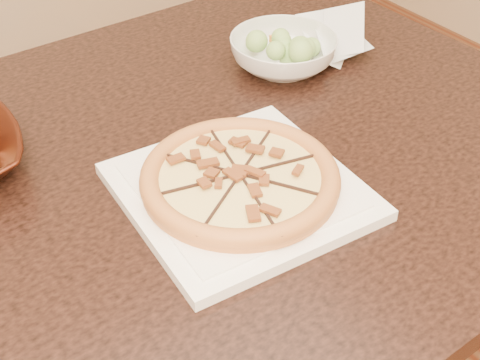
{
  "coord_description": "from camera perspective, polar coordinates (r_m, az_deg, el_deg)",
  "views": [
    {
      "loc": [
        -0.41,
        -0.6,
        1.37
      ],
      "look_at": [
        0.01,
        0.01,
        0.78
      ],
      "focal_mm": 50.0,
      "sensor_mm": 36.0,
      "label": 1
    }
  ],
  "objects": [
    {
      "name": "dining_table",
      "position": [
        1.07,
        -9.08,
        -4.01
      ],
      "size": [
        1.57,
        1.05,
        0.75
      ],
      "color": "#321A13",
      "rests_on": "floor"
    },
    {
      "name": "plate",
      "position": [
        0.97,
        0.0,
        -0.9
      ],
      "size": [
        0.34,
        0.34,
        0.02
      ],
      "color": "white",
      "rests_on": "dining_table"
    },
    {
      "name": "pizza",
      "position": [
        0.95,
        -0.0,
        0.19
      ],
      "size": [
        0.29,
        0.29,
        0.03
      ],
      "color": "#CA7A3D",
      "rests_on": "plate"
    },
    {
      "name": "salad_bowl",
      "position": [
        1.28,
        3.7,
        10.77
      ],
      "size": [
        0.26,
        0.26,
        0.06
      ],
      "primitive_type": "imported",
      "rotation": [
        0.0,
        0.0,
        0.35
      ],
      "color": "white",
      "rests_on": "dining_table"
    },
    {
      "name": "salad",
      "position": [
        1.25,
        3.81,
        12.75
      ],
      "size": [
        0.11,
        0.1,
        0.04
      ],
      "color": "#96C966",
      "rests_on": "salad_bowl"
    },
    {
      "name": "cling_film",
      "position": [
        1.35,
        8.54,
        11.86
      ],
      "size": [
        0.2,
        0.18,
        0.05
      ],
      "primitive_type": null,
      "rotation": [
        0.0,
        0.0,
        -0.24
      ],
      "color": "silver",
      "rests_on": "dining_table"
    }
  ]
}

